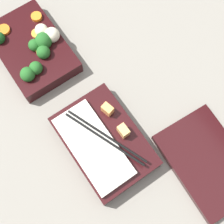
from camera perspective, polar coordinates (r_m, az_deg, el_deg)
name	(u,v)px	position (r m, az deg, el deg)	size (l,w,h in m)	color
ground_plane	(69,93)	(0.73, -7.82, 3.41)	(3.00, 3.00, 0.00)	gray
bento_tray_vegetable	(33,49)	(0.77, -14.24, 11.13)	(0.22, 0.15, 0.07)	black
bento_tray_rice	(104,141)	(0.67, -1.42, -5.39)	(0.22, 0.15, 0.06)	black
bento_lid	(207,162)	(0.70, 17.00, -8.69)	(0.21, 0.14, 0.02)	black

